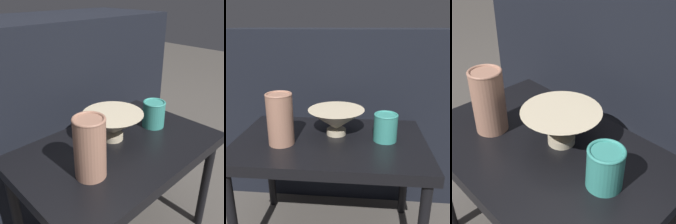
# 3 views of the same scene
# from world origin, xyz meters

# --- Properties ---
(table) EXTENTS (0.74, 0.47, 0.48)m
(table) POSITION_xyz_m (0.00, 0.00, 0.43)
(table) COLOR black
(table) RESTS_ON ground_plane
(couch_backdrop) EXTENTS (1.30, 0.50, 0.89)m
(couch_backdrop) POSITION_xyz_m (0.00, 0.54, 0.44)
(couch_backdrop) COLOR black
(couch_backdrop) RESTS_ON ground_plane
(bowl) EXTENTS (0.22, 0.22, 0.11)m
(bowl) POSITION_xyz_m (0.02, 0.05, 0.55)
(bowl) COLOR #C1B293
(bowl) RESTS_ON table
(vase_textured_left) EXTENTS (0.10, 0.10, 0.19)m
(vase_textured_left) POSITION_xyz_m (-0.18, -0.06, 0.58)
(vase_textured_left) COLOR #996B56
(vase_textured_left) RESTS_ON table
(vase_colorful_right) EXTENTS (0.09, 0.09, 0.11)m
(vase_colorful_right) POSITION_xyz_m (0.21, 0.01, 0.54)
(vase_colorful_right) COLOR teal
(vase_colorful_right) RESTS_ON table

